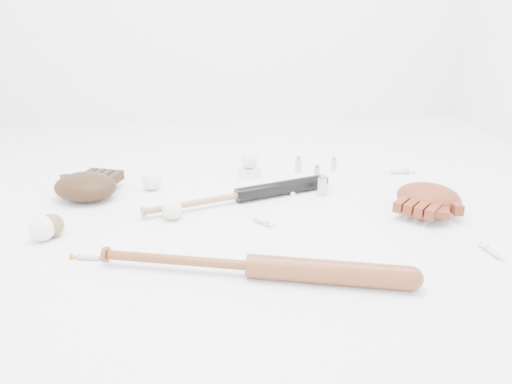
{
  "coord_description": "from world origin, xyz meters",
  "views": [
    {
      "loc": [
        -0.16,
        -1.68,
        0.73
      ],
      "look_at": [
        0.02,
        0.06,
        0.06
      ],
      "focal_mm": 35.0,
      "sensor_mm": 36.0,
      "label": 1
    }
  ],
  "objects": [
    {
      "name": "pedestal",
      "position": [
        0.02,
        0.4,
        0.02
      ],
      "size": [
        0.1,
        0.1,
        0.04
      ],
      "primitive_type": "cube",
      "rotation": [
        0.0,
        0.0,
        0.43
      ],
      "color": "white",
      "rests_on": "ground"
    },
    {
      "name": "vial_0",
      "position": [
        0.25,
        0.45,
        0.04
      ],
      "size": [
        0.03,
        0.03,
        0.07
      ],
      "primitive_type": "cylinder",
      "color": "#AEB7BE",
      "rests_on": "ground"
    },
    {
      "name": "vial_2",
      "position": [
        0.31,
        0.33,
        0.03
      ],
      "size": [
        0.03,
        0.03,
        0.07
      ],
      "primitive_type": "cylinder",
      "color": "#AEB7BE",
      "rests_on": "ground"
    },
    {
      "name": "syringe_1",
      "position": [
        0.02,
        -0.1,
        0.01
      ],
      "size": [
        0.11,
        0.12,
        0.02
      ],
      "primitive_type": null,
      "rotation": [
        0.0,
        0.0,
        2.26
      ],
      "color": "#ADBCC6",
      "rests_on": "ground"
    },
    {
      "name": "bat_dark",
      "position": [
        -0.04,
        0.11,
        0.03
      ],
      "size": [
        0.77,
        0.32,
        0.06
      ],
      "primitive_type": null,
      "rotation": [
        0.0,
        0.0,
        0.34
      ],
      "color": "black",
      "rests_on": "ground"
    },
    {
      "name": "syringe_3",
      "position": [
        0.7,
        -0.4,
        0.01
      ],
      "size": [
        0.04,
        0.14,
        0.02
      ],
      "primitive_type": null,
      "rotation": [
        0.0,
        0.0,
        -1.43
      ],
      "color": "#ADBCC6",
      "rests_on": "ground"
    },
    {
      "name": "vial_3",
      "position": [
        0.29,
        0.15,
        0.04
      ],
      "size": [
        0.04,
        0.04,
        0.08
      ],
      "primitive_type": "cylinder",
      "color": "#AEB7BE",
      "rests_on": "ground"
    },
    {
      "name": "baseball_on_pedestal",
      "position": [
        0.02,
        0.4,
        0.08
      ],
      "size": [
        0.07,
        0.07,
        0.07
      ],
      "primitive_type": "sphere",
      "color": "white",
      "rests_on": "pedestal"
    },
    {
      "name": "baseball_upper",
      "position": [
        -0.39,
        0.28,
        0.04
      ],
      "size": [
        0.08,
        0.08,
        0.08
      ],
      "primitive_type": "sphere",
      "color": "white",
      "rests_on": "ground"
    },
    {
      "name": "baseball_mid",
      "position": [
        -0.29,
        -0.03,
        0.04
      ],
      "size": [
        0.07,
        0.07,
        0.07
      ],
      "primitive_type": "sphere",
      "color": "white",
      "rests_on": "ground"
    },
    {
      "name": "syringe_2",
      "position": [
        0.19,
        0.2,
        0.01
      ],
      "size": [
        0.06,
        0.14,
        0.02
      ],
      "primitive_type": null,
      "rotation": [
        0.0,
        0.0,
        1.3
      ],
      "color": "#ADBCC6",
      "rests_on": "ground"
    },
    {
      "name": "glove_tan",
      "position": [
        0.65,
        -0.04,
        0.05
      ],
      "size": [
        0.39,
        0.39,
        0.1
      ],
      "primitive_type": null,
      "rotation": [
        0.0,
        0.0,
        2.4
      ],
      "color": "maroon",
      "rests_on": "ground"
    },
    {
      "name": "trading_card",
      "position": [
        -0.63,
        0.45,
        0.0
      ],
      "size": [
        0.08,
        0.1,
        0.01
      ],
      "primitive_type": "cube",
      "rotation": [
        0.0,
        0.0,
        0.13
      ],
      "color": "gold",
      "rests_on": "ground"
    },
    {
      "name": "glove_dark",
      "position": [
        -0.64,
        0.2,
        0.05
      ],
      "size": [
        0.37,
        0.37,
        0.11
      ],
      "primitive_type": null,
      "rotation": [
        0.0,
        0.0,
        -0.34
      ],
      "color": "black",
      "rests_on": "ground"
    },
    {
      "name": "syringe_4",
      "position": [
        0.7,
        0.37,
        0.01
      ],
      "size": [
        0.17,
        0.04,
        0.02
      ],
      "primitive_type": null,
      "rotation": [
        0.0,
        0.0,
        3.09
      ],
      "color": "#ADBCC6",
      "rests_on": "ground"
    },
    {
      "name": "syringe_0",
      "position": [
        -0.52,
        -0.3,
        0.01
      ],
      "size": [
        0.14,
        0.05,
        0.02
      ],
      "primitive_type": null,
      "rotation": [
        0.0,
        0.0,
        -0.21
      ],
      "color": "#ADBCC6",
      "rests_on": "ground"
    },
    {
      "name": "baseball_left",
      "position": [
        -0.7,
        -0.15,
        0.04
      ],
      "size": [
        0.08,
        0.08,
        0.08
      ],
      "primitive_type": "sphere",
      "color": "white",
      "rests_on": "ground"
    },
    {
      "name": "baseball_aged",
      "position": [
        -0.68,
        -0.13,
        0.04
      ],
      "size": [
        0.08,
        0.08,
        0.08
      ],
      "primitive_type": "sphere",
      "color": "brown",
      "rests_on": "ground"
    },
    {
      "name": "bat_wood",
      "position": [
        -0.05,
        -0.45,
        0.03
      ],
      "size": [
        0.91,
        0.3,
        0.07
      ],
      "primitive_type": null,
      "rotation": [
        0.0,
        0.0,
        -0.26
      ],
      "color": "brown",
      "rests_on": "ground"
    },
    {
      "name": "vial_1",
      "position": [
        0.42,
        0.45,
        0.03
      ],
      "size": [
        0.02,
        0.02,
        0.06
      ],
      "primitive_type": "cylinder",
      "color": "#AEB7BE",
      "rests_on": "ground"
    }
  ]
}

